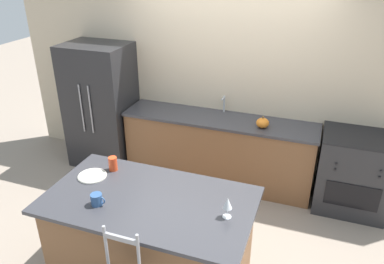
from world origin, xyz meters
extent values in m
plane|color=gray|center=(0.00, 0.00, 0.00)|extent=(18.00, 18.00, 0.00)
cube|color=beige|center=(0.00, 0.64, 1.35)|extent=(6.00, 0.07, 2.70)
cube|color=brown|center=(0.00, 0.35, 0.43)|extent=(2.42, 0.58, 0.87)
cube|color=#38383D|center=(0.00, 0.35, 0.89)|extent=(2.46, 0.62, 0.03)
cube|color=black|center=(0.00, 0.35, 0.90)|extent=(0.56, 0.32, 0.01)
cylinder|color=#ADAFB5|center=(0.00, 0.55, 1.01)|extent=(0.02, 0.02, 0.22)
cylinder|color=#ADAFB5|center=(0.00, 0.49, 1.11)|extent=(0.02, 0.12, 0.02)
cube|color=brown|center=(-0.08, -1.53, 0.44)|extent=(1.65, 0.88, 0.89)
cube|color=#38383D|center=(-0.08, -1.53, 0.91)|extent=(1.77, 1.00, 0.03)
cube|color=#232326|center=(-1.68, 0.28, 0.86)|extent=(0.86, 0.68, 1.72)
cylinder|color=#939399|center=(-1.75, -0.08, 0.95)|extent=(0.02, 0.02, 0.65)
cylinder|color=#939399|center=(-1.61, -0.08, 0.95)|extent=(0.02, 0.02, 0.65)
cube|color=#28282B|center=(1.64, 0.30, 0.47)|extent=(0.79, 0.64, 0.93)
cube|color=black|center=(1.64, -0.03, 0.35)|extent=(0.57, 0.01, 0.30)
cube|color=black|center=(1.64, 0.30, 0.94)|extent=(0.79, 0.64, 0.02)
cylinder|color=black|center=(1.42, -0.04, 0.73)|extent=(0.03, 0.02, 0.03)
cylinder|color=black|center=(1.87, -0.04, 0.73)|extent=(0.03, 0.02, 0.03)
cylinder|color=black|center=(1.42, -0.04, 0.65)|extent=(0.03, 0.02, 0.03)
cylinder|color=black|center=(1.87, -0.04, 0.65)|extent=(0.03, 0.02, 0.03)
cylinder|color=#99999E|center=(-0.14, -2.12, 0.88)|extent=(0.02, 0.02, 0.41)
cylinder|color=#99999E|center=(0.12, -2.12, 0.88)|extent=(0.02, 0.02, 0.41)
cube|color=#99999E|center=(-0.01, -2.12, 1.01)|extent=(0.26, 0.02, 0.04)
cylinder|color=beige|center=(-0.72, -1.40, 0.93)|extent=(0.26, 0.26, 0.01)
torus|color=beige|center=(-0.72, -1.40, 0.94)|extent=(0.25, 0.25, 0.01)
cylinder|color=white|center=(0.60, -1.54, 0.93)|extent=(0.07, 0.07, 0.00)
cylinder|color=white|center=(0.60, -1.54, 0.97)|extent=(0.01, 0.01, 0.08)
cone|color=white|center=(0.60, -1.54, 1.06)|extent=(0.07, 0.07, 0.09)
cylinder|color=#335689|center=(-0.44, -1.75, 0.97)|extent=(0.10, 0.10, 0.10)
torus|color=#335689|center=(-0.39, -1.75, 0.98)|extent=(0.07, 0.01, 0.07)
cylinder|color=red|center=(-0.59, -1.23, 0.99)|extent=(0.08, 0.08, 0.13)
ellipsoid|color=orange|center=(0.56, 0.24, 0.96)|extent=(0.15, 0.15, 0.12)
cylinder|color=brown|center=(0.56, 0.24, 1.03)|extent=(0.02, 0.02, 0.02)
camera|label=1|loc=(1.14, -3.83, 2.80)|focal=35.00mm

